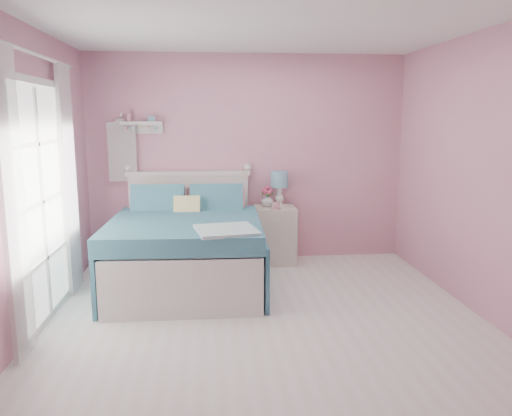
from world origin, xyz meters
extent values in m
plane|color=silver|center=(0.00, 0.00, 0.00)|extent=(4.50, 4.50, 0.00)
plane|color=#C97F96|center=(0.00, 2.25, 1.30)|extent=(4.00, 0.00, 4.00)
plane|color=#C97F96|center=(0.00, -2.25, 1.30)|extent=(4.00, 0.00, 4.00)
plane|color=#C97F96|center=(-2.00, 0.00, 1.30)|extent=(0.00, 4.50, 4.50)
plane|color=#C97F96|center=(2.00, 0.00, 1.30)|extent=(0.00, 4.50, 4.50)
plane|color=white|center=(0.00, 0.00, 2.60)|extent=(4.50, 4.50, 0.00)
cube|color=silver|center=(-0.75, 1.22, 0.21)|extent=(1.51, 1.96, 0.42)
cube|color=silver|center=(-0.75, 1.22, 0.50)|extent=(1.45, 1.90, 0.16)
cube|color=silver|center=(-0.75, 2.19, 0.55)|extent=(1.49, 0.07, 1.10)
cube|color=silver|center=(-0.75, 2.19, 1.13)|extent=(1.55, 0.09, 0.06)
cube|color=silver|center=(-0.75, 0.26, 0.28)|extent=(1.49, 0.06, 0.56)
cube|color=teal|center=(-0.75, 1.07, 0.67)|extent=(1.62, 1.70, 0.18)
cube|color=pink|center=(-1.09, 1.87, 0.78)|extent=(0.69, 0.30, 0.43)
cube|color=pink|center=(-0.41, 1.87, 0.78)|extent=(0.69, 0.30, 0.43)
cube|color=#CCBC59|center=(-0.75, 1.59, 0.78)|extent=(0.31, 0.23, 0.31)
cube|color=beige|center=(0.32, 1.99, 0.36)|extent=(0.50, 0.46, 0.72)
cube|color=silver|center=(0.32, 1.77, 0.59)|extent=(0.44, 0.02, 0.16)
sphere|color=white|center=(0.32, 1.75, 0.59)|extent=(0.03, 0.03, 0.03)
cylinder|color=white|center=(0.39, 2.07, 0.73)|extent=(0.14, 0.14, 0.02)
cylinder|color=white|center=(0.39, 2.07, 0.85)|extent=(0.07, 0.07, 0.24)
cylinder|color=#70A6BC|center=(0.39, 2.07, 1.05)|extent=(0.22, 0.22, 0.20)
imported|color=silver|center=(0.23, 2.03, 0.80)|extent=(0.19, 0.19, 0.17)
imported|color=#CB889C|center=(0.31, 1.83, 0.76)|extent=(0.13, 0.13, 0.08)
sphere|color=#CB456B|center=(0.23, 2.03, 0.96)|extent=(0.06, 0.06, 0.06)
sphere|color=#CB456B|center=(0.27, 2.05, 0.92)|extent=(0.06, 0.06, 0.06)
sphere|color=#CB456B|center=(0.19, 2.04, 0.93)|extent=(0.06, 0.06, 0.06)
sphere|color=#CB456B|center=(0.25, 2.00, 0.90)|extent=(0.06, 0.06, 0.06)
sphere|color=#CB456B|center=(0.20, 2.01, 0.91)|extent=(0.06, 0.06, 0.06)
cube|color=silver|center=(-1.30, 2.17, 1.75)|extent=(0.50, 0.14, 0.04)
cube|color=silver|center=(-1.30, 2.23, 1.68)|extent=(0.50, 0.03, 0.12)
cylinder|color=#D18C99|center=(-1.45, 2.17, 1.82)|extent=(0.06, 0.06, 0.10)
cube|color=#70A6BC|center=(-1.18, 2.17, 1.80)|extent=(0.08, 0.06, 0.07)
cube|color=white|center=(-1.55, 2.18, 1.40)|extent=(0.34, 0.03, 0.72)
cube|color=silver|center=(-1.97, 0.40, 2.13)|extent=(0.04, 1.32, 0.06)
cube|color=silver|center=(-1.97, 0.40, 0.03)|extent=(0.04, 1.32, 0.06)
cube|color=silver|center=(-1.97, -0.23, 1.05)|extent=(0.04, 0.06, 2.10)
cube|color=silver|center=(-1.97, 1.03, 1.05)|extent=(0.04, 0.06, 2.10)
cube|color=white|center=(-1.97, 0.40, 1.08)|extent=(0.02, 1.20, 2.04)
cube|color=white|center=(-1.92, -0.34, 1.18)|extent=(0.04, 0.40, 2.32)
cube|color=white|center=(-1.92, 1.14, 1.18)|extent=(0.04, 0.40, 2.32)
camera|label=1|loc=(-0.47, -4.09, 1.82)|focal=35.00mm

